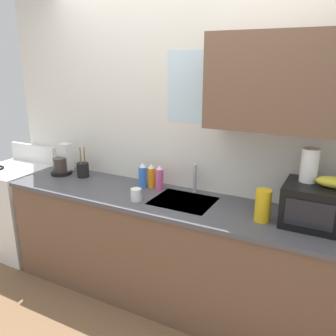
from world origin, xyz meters
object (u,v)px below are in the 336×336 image
Objects in this scene: microwave at (321,206)px; banana_bunch at (333,182)px; cereal_canister at (263,206)px; mug_white at (136,195)px; dish_soap_bottle_blue at (143,176)px; dish_soap_bottle_orange at (151,176)px; stove_range at (18,209)px; utensil_crock at (83,169)px; coffee_maker at (63,163)px; paper_towel_roll at (309,165)px; dish_soap_bottle_pink at (160,178)px.

microwave is 2.30× the size of banana_bunch.
mug_white is at bearing -174.48° from cereal_canister.
microwave is at bearing -3.80° from dish_soap_bottle_blue.
dish_soap_bottle_orange is at bearing 98.94° from mug_white.
stove_range is 3.83× the size of utensil_crock.
banana_bunch is 1.39m from dish_soap_bottle_orange.
coffee_maker is 1.28× the size of cereal_canister.
utensil_crock reaches higher than coffee_maker.
utensil_crock is at bearing -178.13° from dish_soap_bottle_blue.
dish_soap_bottle_orange is at bearing 4.82° from utensil_crock.
dish_soap_bottle_blue is (1.44, 0.14, 0.54)m from stove_range.
stove_range is at bearing -173.37° from dish_soap_bottle_orange.
dish_soap_bottle_blue is at bearing 169.67° from cereal_canister.
utensil_crock is (0.23, 0.01, -0.03)m from coffee_maker.
coffee_maker is at bearing 178.54° from banana_bunch.
dish_soap_bottle_orange is at bearing 174.66° from banana_bunch.
paper_towel_roll reaches higher than dish_soap_bottle_blue.
banana_bunch is 0.18m from paper_towel_roll.
dish_soap_bottle_pink is 0.15m from dish_soap_bottle_blue.
dish_soap_bottle_pink is at bearing 5.66° from dish_soap_bottle_blue.
banana_bunch is 0.91× the size of paper_towel_roll.
mug_white is at bearing -19.30° from utensil_crock.
stove_range is 0.97m from utensil_crock.
banana_bunch is at bearing -18.43° from paper_towel_roll.
banana_bunch is at bearing -1.46° from coffee_maker.
utensil_crock is at bearing -177.38° from dish_soap_bottle_pink.
stove_range is 11.37× the size of mug_white.
dish_soap_bottle_orange reaches higher than stove_range.
microwave is 0.35m from cereal_canister.
paper_towel_roll reaches higher than stove_range.
dish_soap_bottle_blue is (-1.38, 0.09, -0.04)m from microwave.
paper_towel_roll is at bearing 32.01° from cereal_canister.
microwave is 1.63× the size of utensil_crock.
microwave is 1.29m from mug_white.
utensil_crock reaches higher than microwave.
microwave is at bearing -178.23° from banana_bunch.
dish_soap_bottle_orange is 0.92× the size of cereal_canister.
banana_bunch is at bearing 0.93° from stove_range.
dish_soap_bottle_orange is at bearing 4.34° from coffee_maker.
dish_soap_bottle_pink is 1.00× the size of dish_soap_bottle_blue.
mug_white is at bearing -81.06° from dish_soap_bottle_orange.
dish_soap_bottle_blue is at bearing 176.39° from banana_bunch.
stove_range is 3.86× the size of coffee_maker.
banana_bunch reaches higher than dish_soap_bottle_pink.
mug_white is (0.11, -0.28, -0.05)m from dish_soap_bottle_blue.
mug_white is (-0.04, -0.30, -0.05)m from dish_soap_bottle_pink.
banana_bunch is 0.71× the size of utensil_crock.
dish_soap_bottle_blue is at bearing 1.87° from utensil_crock.
paper_towel_roll is 1.26m from dish_soap_bottle_orange.
cereal_canister is (0.98, -0.23, 0.02)m from dish_soap_bottle_orange.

